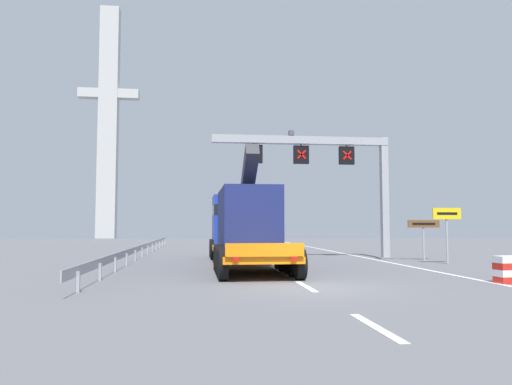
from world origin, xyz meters
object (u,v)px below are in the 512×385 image
at_px(tourist_info_sign_brown, 424,229).
at_px(exit_sign_yellow, 447,221).
at_px(overhead_lane_gantry, 327,162).
at_px(bridge_pylon_distant, 108,119).
at_px(heavy_haul_truck_orange, 242,224).
at_px(crash_barrier_striped, 510,270).

bearing_deg(tourist_info_sign_brown, exit_sign_yellow, -90.08).
bearing_deg(overhead_lane_gantry, bridge_pylon_distant, 114.30).
distance_m(heavy_haul_truck_orange, crash_barrier_striped, 12.36).
relative_size(tourist_info_sign_brown, crash_barrier_striped, 2.11).
relative_size(tourist_info_sign_brown, bridge_pylon_distant, 0.06).
bearing_deg(crash_barrier_striped, bridge_pylon_distant, 112.36).
height_order(overhead_lane_gantry, crash_barrier_striped, overhead_lane_gantry).
height_order(heavy_haul_truck_orange, crash_barrier_striped, heavy_haul_truck_orange).
bearing_deg(heavy_haul_truck_orange, crash_barrier_striped, -48.08).
bearing_deg(crash_barrier_striped, overhead_lane_gantry, 104.20).
xyz_separation_m(overhead_lane_gantry, heavy_haul_truck_orange, (-5.17, -2.81, -3.62)).
bearing_deg(exit_sign_yellow, overhead_lane_gantry, 140.18).
xyz_separation_m(tourist_info_sign_brown, bridge_pylon_distant, (-26.34, 48.88, 16.38)).
xyz_separation_m(exit_sign_yellow, tourist_info_sign_brown, (0.00, 2.56, -0.40)).
relative_size(overhead_lane_gantry, heavy_haul_truck_orange, 0.75).
bearing_deg(heavy_haul_truck_orange, bridge_pylon_distant, 107.89).
xyz_separation_m(crash_barrier_striped, bridge_pylon_distant, (-24.36, 59.20, 17.65)).
bearing_deg(exit_sign_yellow, bridge_pylon_distant, 117.11).
height_order(overhead_lane_gantry, tourist_info_sign_brown, overhead_lane_gantry).
bearing_deg(crash_barrier_striped, exit_sign_yellow, 75.72).
relative_size(crash_barrier_striped, bridge_pylon_distant, 0.03).
height_order(exit_sign_yellow, bridge_pylon_distant, bridge_pylon_distant).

